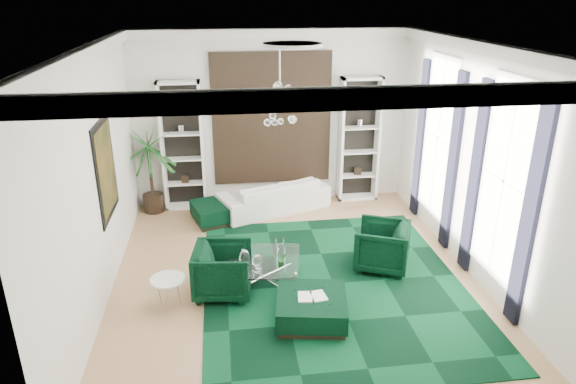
{
  "coord_description": "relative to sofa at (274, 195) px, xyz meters",
  "views": [
    {
      "loc": [
        -1.13,
        -7.5,
        4.52
      ],
      "look_at": [
        -0.04,
        0.5,
        1.34
      ],
      "focal_mm": 32.0,
      "sensor_mm": 36.0,
      "label": 1
    }
  ],
  "objects": [
    {
      "name": "floor",
      "position": [
        0.04,
        -2.84,
        -0.36
      ],
      "size": [
        6.0,
        7.0,
        0.02
      ],
      "primitive_type": "cube",
      "color": "tan",
      "rests_on": "ground"
    },
    {
      "name": "ceiling",
      "position": [
        0.04,
        -2.84,
        3.46
      ],
      "size": [
        6.0,
        7.0,
        0.02
      ],
      "primitive_type": "cube",
      "color": "white",
      "rests_on": "ground"
    },
    {
      "name": "wall_back",
      "position": [
        0.04,
        0.67,
        1.55
      ],
      "size": [
        6.0,
        0.02,
        3.8
      ],
      "primitive_type": "cube",
      "color": "silver",
      "rests_on": "ground"
    },
    {
      "name": "wall_front",
      "position": [
        0.04,
        -6.35,
        1.55
      ],
      "size": [
        6.0,
        0.02,
        3.8
      ],
      "primitive_type": "cube",
      "color": "silver",
      "rests_on": "ground"
    },
    {
      "name": "wall_left",
      "position": [
        -2.97,
        -2.84,
        1.55
      ],
      "size": [
        0.02,
        7.0,
        3.8
      ],
      "primitive_type": "cube",
      "color": "silver",
      "rests_on": "ground"
    },
    {
      "name": "wall_right",
      "position": [
        3.05,
        -2.84,
        1.55
      ],
      "size": [
        0.02,
        7.0,
        3.8
      ],
      "primitive_type": "cube",
      "color": "silver",
      "rests_on": "ground"
    },
    {
      "name": "crown_molding",
      "position": [
        0.04,
        -2.84,
        3.35
      ],
      "size": [
        6.0,
        7.0,
        0.18
      ],
      "primitive_type": null,
      "color": "white",
      "rests_on": "ceiling"
    },
    {
      "name": "ceiling_medallion",
      "position": [
        0.04,
        -2.54,
        3.42
      ],
      "size": [
        0.9,
        0.9,
        0.05
      ],
      "primitive_type": "cylinder",
      "color": "white",
      "rests_on": "ceiling"
    },
    {
      "name": "tapestry",
      "position": [
        0.04,
        0.62,
        1.55
      ],
      "size": [
        2.5,
        0.06,
        2.8
      ],
      "primitive_type": "cube",
      "color": "black",
      "rests_on": "wall_back"
    },
    {
      "name": "shelving_left",
      "position": [
        -1.91,
        0.47,
        1.05
      ],
      "size": [
        0.9,
        0.38,
        2.8
      ],
      "primitive_type": null,
      "color": "white",
      "rests_on": "floor"
    },
    {
      "name": "shelving_right",
      "position": [
        1.99,
        0.47,
        1.05
      ],
      "size": [
        0.9,
        0.38,
        2.8
      ],
      "primitive_type": null,
      "color": "white",
      "rests_on": "floor"
    },
    {
      "name": "painting",
      "position": [
        -2.93,
        -2.24,
        1.5
      ],
      "size": [
        0.04,
        1.3,
        1.6
      ],
      "primitive_type": "cube",
      "color": "black",
      "rests_on": "wall_left"
    },
    {
      "name": "window_near",
      "position": [
        3.03,
        -3.74,
        1.55
      ],
      "size": [
        0.03,
        1.1,
        2.9
      ],
      "primitive_type": "cube",
      "color": "white",
      "rests_on": "wall_right"
    },
    {
      "name": "curtain_near_a",
      "position": [
        3.0,
        -4.52,
        1.3
      ],
      "size": [
        0.07,
        0.3,
        3.25
      ],
      "primitive_type": "cube",
      "color": "black",
      "rests_on": "floor"
    },
    {
      "name": "curtain_near_b",
      "position": [
        3.0,
        -2.96,
        1.3
      ],
      "size": [
        0.07,
        0.3,
        3.25
      ],
      "primitive_type": "cube",
      "color": "black",
      "rests_on": "floor"
    },
    {
      "name": "window_far",
      "position": [
        3.03,
        -1.34,
        1.55
      ],
      "size": [
        0.03,
        1.1,
        2.9
      ],
      "primitive_type": "cube",
      "color": "white",
      "rests_on": "wall_right"
    },
    {
      "name": "curtain_far_a",
      "position": [
        3.0,
        -2.12,
        1.3
      ],
      "size": [
        0.07,
        0.3,
        3.25
      ],
      "primitive_type": "cube",
      "color": "black",
      "rests_on": "floor"
    },
    {
      "name": "curtain_far_b",
      "position": [
        3.0,
        -0.56,
        1.3
      ],
      "size": [
        0.07,
        0.3,
        3.25
      ],
      "primitive_type": "cube",
      "color": "black",
      "rests_on": "floor"
    },
    {
      "name": "rug",
      "position": [
        0.63,
        -3.2,
        -0.34
      ],
      "size": [
        4.2,
        5.0,
        0.02
      ],
      "primitive_type": "cube",
      "color": "black",
      "rests_on": "floor"
    },
    {
      "name": "sofa",
      "position": [
        0.0,
        0.0,
        0.0
      ],
      "size": [
        2.57,
        1.75,
        0.7
      ],
      "primitive_type": "imported",
      "rotation": [
        0.0,
        0.0,
        3.52
      ],
      "color": "white",
      "rests_on": "floor"
    },
    {
      "name": "armchair_left",
      "position": [
        -1.15,
        -3.2,
        0.06
      ],
      "size": [
        1.0,
        0.98,
        0.81
      ],
      "primitive_type": "imported",
      "rotation": [
        0.0,
        0.0,
        1.44
      ],
      "color": "black",
      "rests_on": "floor"
    },
    {
      "name": "armchair_right",
      "position": [
        1.58,
        -2.74,
        0.06
      ],
      "size": [
        1.17,
        1.16,
        0.81
      ],
      "primitive_type": "imported",
      "rotation": [
        0.0,
        0.0,
        -1.99
      ],
      "color": "black",
      "rests_on": "floor"
    },
    {
      "name": "coffee_table",
      "position": [
        -0.51,
        -2.95,
        -0.14
      ],
      "size": [
        1.39,
        1.39,
        0.41
      ],
      "primitive_type": null,
      "rotation": [
        0.0,
        0.0,
        -0.17
      ],
      "color": "white",
      "rests_on": "floor"
    },
    {
      "name": "ottoman_side",
      "position": [
        -1.26,
        -0.42,
        -0.15
      ],
      "size": [
        1.12,
        1.12,
        0.4
      ],
      "primitive_type": "cube",
      "rotation": [
        0.0,
        0.0,
        0.29
      ],
      "color": "black",
      "rests_on": "floor"
    },
    {
      "name": "ottoman_front",
      "position": [
        0.11,
        -4.12,
        -0.15
      ],
      "size": [
        1.16,
        1.16,
        0.4
      ],
      "primitive_type": "cube",
      "rotation": [
        0.0,
        0.0,
        -0.18
      ],
      "color": "black",
      "rests_on": "floor"
    },
    {
      "name": "book",
      "position": [
        0.11,
        -4.12,
        0.07
      ],
      "size": [
        0.42,
        0.28,
        0.03
      ],
      "primitive_type": "cube",
      "color": "white",
      "rests_on": "ottoman_front"
    },
    {
      "name": "side_table",
      "position": [
        -1.98,
        -3.51,
        -0.1
      ],
      "size": [
        0.67,
        0.67,
        0.5
      ],
      "primitive_type": "cylinder",
      "rotation": [
        0.0,
        0.0,
        -0.36
      ],
      "color": "white",
      "rests_on": "floor"
    },
    {
      "name": "palm",
      "position": [
        -2.61,
        0.3,
        0.85
      ],
      "size": [
        1.68,
        1.68,
        2.4
      ],
      "primitive_type": null,
      "rotation": [
        0.0,
        0.0,
        -0.13
      ],
      "color": "#19591E",
      "rests_on": "floor"
    },
    {
      "name": "chandelier",
      "position": [
        -0.15,
        -2.49,
        2.5
      ],
      "size": [
        0.92,
        0.92,
        0.72
      ],
      "primitive_type": null,
      "rotation": [
        0.0,
        0.0,
        0.17
      ],
      "color": "white",
      "rests_on": "ceiling"
    },
    {
      "name": "table_plant",
      "position": [
        -0.21,
        -3.2,
        0.18
      ],
      "size": [
        0.14,
        0.12,
        0.24
      ],
      "primitive_type": "imported",
      "rotation": [
        0.0,
        0.0,
        -0.07
      ],
      "color": "#19591E",
      "rests_on": "coffee_table"
    }
  ]
}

